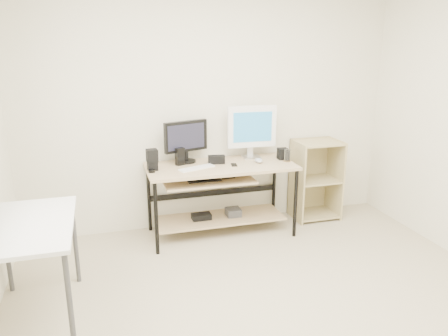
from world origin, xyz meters
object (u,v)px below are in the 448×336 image
side_table (29,234)px  white_imac (252,128)px  black_monitor (186,139)px  audio_controller (180,157)px  shelf_unit (314,179)px  desk (218,185)px

side_table → white_imac: 2.45m
black_monitor → audio_controller: 0.20m
black_monitor → white_imac: size_ratio=0.83×
shelf_unit → white_imac: size_ratio=1.61×
audio_controller → shelf_unit: bearing=-20.4°
white_imac → audio_controller: 0.83m
side_table → white_imac: (2.07, 1.24, 0.40)m
white_imac → audio_controller: (-0.79, -0.07, -0.24)m
shelf_unit → white_imac: white_imac is taller
black_monitor → white_imac: 0.71m
desk → white_imac: (0.42, 0.18, 0.54)m
desk → black_monitor: (-0.29, 0.20, 0.46)m
black_monitor → desk: bearing=-50.4°
shelf_unit → audio_controller: 1.59m
desk → side_table: same height
desk → side_table: bearing=-147.3°
black_monitor → white_imac: bearing=-17.8°
shelf_unit → black_monitor: black_monitor is taller
side_table → audio_controller: bearing=42.3°
side_table → shelf_unit: bearing=23.3°
side_table → audio_controller: 1.74m
white_imac → black_monitor: bearing=-179.1°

